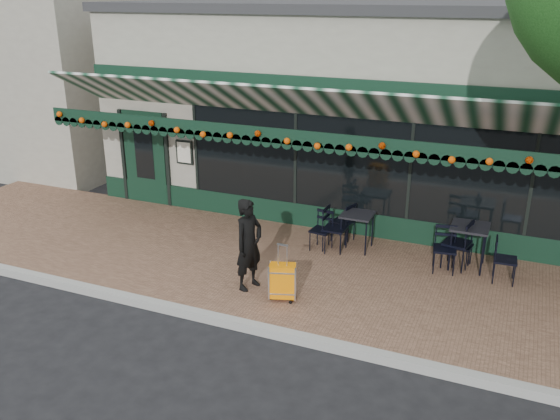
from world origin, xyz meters
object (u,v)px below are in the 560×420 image
at_px(chair_b_front, 321,231).
at_px(chair_b_left, 343,222).
at_px(cafe_table_b, 357,217).
at_px(woman, 249,244).
at_px(chair_a_front, 445,250).
at_px(suitcase, 283,281).
at_px(chair_a_extra, 505,260).
at_px(cafe_table_a, 470,230).
at_px(chair_b_right, 335,229).
at_px(chair_a_right, 461,246).
at_px(chair_a_left, 457,243).

bearing_deg(chair_b_front, chair_b_left, 74.09).
relative_size(cafe_table_b, chair_b_left, 0.90).
height_order(woman, chair_a_front, woman).
xyz_separation_m(suitcase, chair_a_front, (2.28, 2.11, 0.09)).
bearing_deg(chair_a_extra, chair_b_left, 74.96).
bearing_deg(cafe_table_a, chair_b_right, -175.00).
relative_size(chair_a_front, chair_a_extra, 1.04).
distance_m(cafe_table_b, chair_a_right, 2.00).
bearing_deg(cafe_table_b, cafe_table_a, -0.20).
xyz_separation_m(cafe_table_b, chair_a_left, (1.91, -0.09, -0.19)).
height_order(chair_a_left, chair_a_extra, chair_a_left).
relative_size(chair_a_right, chair_b_left, 0.94).
relative_size(woman, cafe_table_a, 1.95).
bearing_deg(cafe_table_b, woman, -118.57).
height_order(suitcase, chair_a_front, suitcase).
xyz_separation_m(chair_a_extra, chair_b_left, (-3.13, 0.64, 0.00)).
height_order(chair_a_extra, chair_b_left, chair_b_left).
bearing_deg(chair_a_right, chair_a_front, 154.19).
height_order(suitcase, cafe_table_b, suitcase).
xyz_separation_m(suitcase, cafe_table_a, (2.65, 2.45, 0.41)).
relative_size(cafe_table_a, chair_b_right, 0.93).
bearing_deg(cafe_table_b, chair_b_right, -149.31).
height_order(cafe_table_a, chair_b_front, cafe_table_a).
relative_size(woman, suitcase, 1.62).
height_order(cafe_table_b, chair_a_left, chair_a_left).
distance_m(cafe_table_b, chair_a_left, 1.92).
bearing_deg(chair_a_left, chair_a_extra, 84.23).
xyz_separation_m(chair_b_left, chair_b_front, (-0.26, -0.60, -0.01)).
height_order(chair_a_right, chair_b_left, chair_b_left).
relative_size(chair_a_right, chair_a_extra, 0.94).
distance_m(suitcase, chair_b_left, 2.75).
bearing_deg(woman, chair_a_front, -39.84).
relative_size(cafe_table_a, chair_a_left, 0.87).
bearing_deg(suitcase, cafe_table_a, 24.81).
xyz_separation_m(chair_a_left, chair_b_front, (-2.53, -0.22, -0.07)).
height_order(woman, cafe_table_a, woman).
bearing_deg(woman, chair_b_left, -1.57).
distance_m(suitcase, chair_a_extra, 3.92).
xyz_separation_m(chair_a_right, chair_a_extra, (0.78, -0.37, 0.02)).
distance_m(chair_a_left, chair_b_left, 2.31).
relative_size(chair_a_left, chair_b_front, 1.19).
height_order(woman, chair_a_right, woman).
bearing_deg(chair_a_front, cafe_table_a, 33.70).
relative_size(chair_a_left, chair_a_front, 1.11).
relative_size(chair_a_front, chair_b_right, 0.96).
height_order(chair_a_right, chair_b_front, chair_b_front).
bearing_deg(suitcase, chair_b_right, 67.61).
relative_size(woman, chair_a_right, 2.08).
bearing_deg(chair_a_front, chair_b_right, 167.63).
height_order(chair_a_right, chair_a_extra, chair_a_extra).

